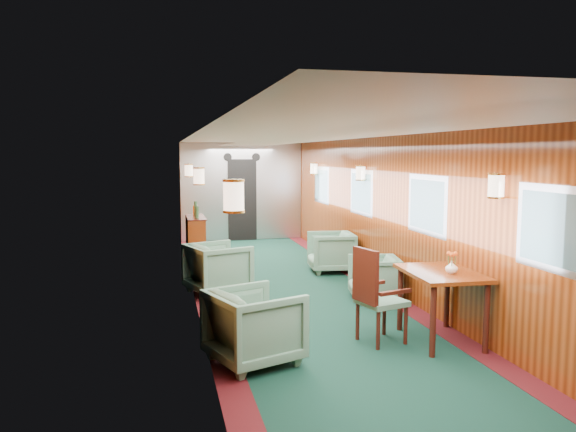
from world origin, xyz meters
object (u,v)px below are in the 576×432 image
at_px(credenza, 196,242).
at_px(armchair_left_near, 254,326).
at_px(side_chair, 374,292).
at_px(dining_table, 441,283).
at_px(armchair_left_far, 218,268).
at_px(armchair_right_near, 374,278).
at_px(armchair_right_far, 331,252).

height_order(credenza, armchair_left_near, credenza).
height_order(side_chair, armchair_left_near, side_chair).
distance_m(dining_table, armchair_left_far, 3.59).
height_order(dining_table, armchair_left_near, dining_table).
height_order(side_chair, credenza, credenza).
relative_size(dining_table, armchair_left_far, 1.31).
xyz_separation_m(credenza, armchair_left_far, (0.21, -2.06, -0.10)).
xyz_separation_m(dining_table, armchair_right_near, (-0.05, 1.91, -0.36)).
distance_m(dining_table, side_chair, 0.78).
bearing_deg(credenza, dining_table, -63.11).
bearing_deg(armchair_right_far, armchair_left_near, -21.23).
xyz_separation_m(dining_table, armchair_right_far, (-0.09, 3.92, -0.32)).
height_order(credenza, armchair_right_near, credenza).
bearing_deg(armchair_left_far, credenza, -14.41).
relative_size(armchair_left_near, armchair_right_near, 1.19).
bearing_deg(side_chair, armchair_right_far, 64.35).
height_order(armchair_left_near, armchair_right_far, armchair_left_near).
distance_m(credenza, armchair_left_near, 5.04).
bearing_deg(armchair_right_near, armchair_right_far, -167.93).
bearing_deg(dining_table, armchair_right_far, 94.10).
height_order(armchair_left_near, armchair_right_near, armchair_left_near).
bearing_deg(credenza, armchair_right_far, -21.35).
relative_size(credenza, armchair_left_far, 1.46).
relative_size(side_chair, armchair_right_far, 1.37).
xyz_separation_m(armchair_left_near, armchair_right_near, (2.12, 2.10, -0.06)).
height_order(side_chair, armchair_right_near, side_chair).
xyz_separation_m(side_chair, armchair_right_far, (0.68, 3.82, -0.23)).
distance_m(side_chair, armchair_right_far, 3.89).
bearing_deg(armchair_right_near, credenza, -129.65).
distance_m(dining_table, armchair_left_near, 2.20).
distance_m(dining_table, armchair_right_near, 1.94).
distance_m(armchair_left_near, armchair_left_far, 2.98).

